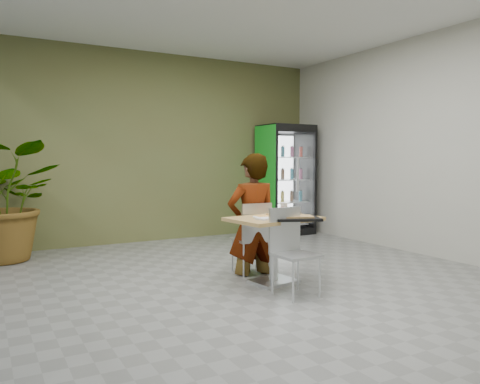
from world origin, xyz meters
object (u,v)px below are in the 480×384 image
chair_near (290,244)px  soda_cup (284,209)px  dining_table (274,236)px  cafeteria_tray (297,219)px  seated_woman (252,226)px  beverage_fridge (286,180)px  potted_plant (7,201)px  chair_far (254,233)px

chair_near → soda_cup: soda_cup is taller
dining_table → cafeteria_tray: 0.40m
chair_near → seated_woman: size_ratio=0.51×
dining_table → beverage_fridge: 3.62m
seated_woman → beverage_fridge: size_ratio=0.87×
seated_woman → potted_plant: potted_plant is taller
dining_table → cafeteria_tray: (0.09, -0.31, 0.23)m
seated_woman → soda_cup: size_ratio=11.59×
dining_table → chair_far: size_ratio=1.19×
chair_near → cafeteria_tray: size_ratio=1.88×
dining_table → seated_woman: seated_woman is taller
potted_plant → seated_woman: bearing=-41.4°
chair_far → chair_near: (-0.09, -0.89, 0.01)m
seated_woman → soda_cup: (0.16, -0.44, 0.24)m
chair_far → chair_near: 0.90m
beverage_fridge → potted_plant: 4.70m
potted_plant → beverage_fridge: bearing=1.5°
chair_far → chair_near: size_ratio=0.98×
chair_near → soda_cup: bearing=59.4°
soda_cup → cafeteria_tray: (-0.08, -0.36, -0.06)m
beverage_fridge → chair_far: bearing=-131.4°
chair_far → seated_woman: seated_woman is taller
seated_woman → potted_plant: 3.42m
seated_woman → beverage_fridge: beverage_fridge is taller
cafeteria_tray → beverage_fridge: size_ratio=0.24×
seated_woman → beverage_fridge: bearing=-127.4°
cafeteria_tray → chair_far: bearing=96.6°
chair_far → beverage_fridge: (2.14, 2.42, 0.50)m
beverage_fridge → soda_cup: bearing=-124.9°
dining_table → soda_cup: bearing=17.3°
soda_cup → potted_plant: potted_plant is taller
chair_far → cafeteria_tray: (0.09, -0.77, 0.25)m
chair_far → soda_cup: 0.53m
chair_near → cafeteria_tray: chair_near is taller
soda_cup → beverage_fridge: bearing=55.1°
seated_woman → cafeteria_tray: bearing=100.1°
dining_table → potted_plant: size_ratio=0.63×
chair_near → potted_plant: potted_plant is taller
chair_far → beverage_fridge: bearing=-127.0°
soda_cup → potted_plant: (-2.72, 2.70, 0.00)m
dining_table → chair_near: 0.44m
chair_far → cafeteria_tray: chair_far is taller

